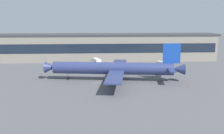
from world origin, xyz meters
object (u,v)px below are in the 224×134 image
Objects in this scene: pushback_tractor at (78,65)px; traffic_cone_0 at (190,85)px; airliner at (115,68)px; belt_loader at (162,63)px; fuel_truck at (97,61)px.

pushback_tractor is 62.14m from traffic_cone_0.
traffic_cone_0 is (28.44, -10.14, -4.85)m from airliner.
pushback_tractor is at bearing -176.06° from belt_loader.
fuel_truck is (-7.42, 38.78, -3.30)m from airliner.
traffic_cone_0 is (35.85, -48.92, -1.55)m from fuel_truck.
fuel_truck reaches higher than pushback_tractor.
fuel_truck is at bearing 35.03° from pushback_tractor.
airliner is 11.86× the size of pushback_tractor.
airliner reaches higher than belt_loader.
airliner is 8.91× the size of belt_loader.
belt_loader is at bearing 50.94° from airliner.
fuel_truck is 60.67m from traffic_cone_0.
airliner is at bearing 160.37° from traffic_cone_0.
belt_loader is 9.96× the size of traffic_cone_0.
fuel_truck is at bearing 126.24° from traffic_cone_0.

